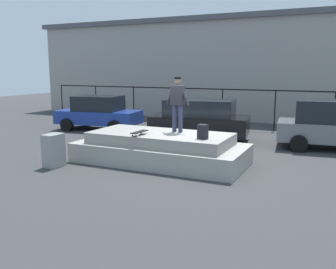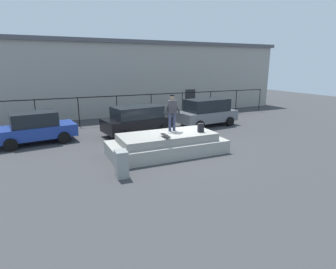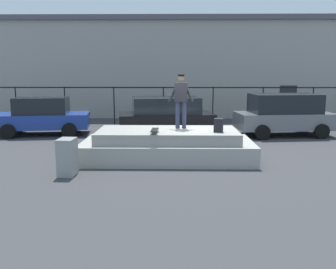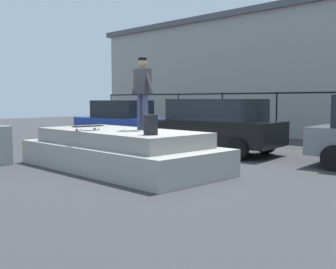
{
  "view_description": "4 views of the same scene",
  "coord_description": "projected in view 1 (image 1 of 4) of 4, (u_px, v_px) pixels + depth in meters",
  "views": [
    {
      "loc": [
        4.3,
        -11.01,
        3.02
      ],
      "look_at": [
        -1.09,
        0.39,
        0.78
      ],
      "focal_mm": 39.53,
      "sensor_mm": 36.0,
      "label": 1
    },
    {
      "loc": [
        -6.21,
        -12.03,
        4.14
      ],
      "look_at": [
        -0.38,
        0.71,
        0.6
      ],
      "focal_mm": 29.5,
      "sensor_mm": 36.0,
      "label": 2
    },
    {
      "loc": [
        -0.76,
        -12.32,
        2.9
      ],
      "look_at": [
        -0.97,
        0.56,
        0.65
      ],
      "focal_mm": 39.45,
      "sensor_mm": 36.0,
      "label": 3
    },
    {
      "loc": [
        7.29,
        -6.88,
        1.74
      ],
      "look_at": [
        -0.38,
        0.66,
        0.84
      ],
      "focal_mm": 44.63,
      "sensor_mm": 36.0,
      "label": 4
    }
  ],
  "objects": [
    {
      "name": "car_blue_sedan_near",
      "position": [
        99.0,
        113.0,
        18.51
      ],
      "size": [
        4.32,
        2.49,
        1.7
      ],
      "color": "navy",
      "rests_on": "ground_plane"
    },
    {
      "name": "ground_plane",
      "position": [
        193.0,
        162.0,
        12.14
      ],
      "size": [
        60.0,
        60.0,
        0.0
      ],
      "primitive_type": "plane",
      "color": "#38383A"
    },
    {
      "name": "warehouse_building",
      "position": [
        271.0,
        68.0,
        23.51
      ],
      "size": [
        31.02,
        7.11,
        6.11
      ],
      "color": "gray",
      "rests_on": "ground_plane"
    },
    {
      "name": "car_black_hatchback_mid",
      "position": [
        200.0,
        119.0,
        15.62
      ],
      "size": [
        4.29,
        2.65,
        1.75
      ],
      "color": "black",
      "rests_on": "ground_plane"
    },
    {
      "name": "backpack",
      "position": [
        203.0,
        132.0,
        10.89
      ],
      "size": [
        0.32,
        0.26,
        0.43
      ],
      "primitive_type": "cube",
      "rotation": [
        0.0,
        0.0,
        6.04
      ],
      "color": "black",
      "rests_on": "concrete_ledge"
    },
    {
      "name": "utility_box",
      "position": [
        54.0,
        150.0,
        11.5
      ],
      "size": [
        0.47,
        0.63,
        1.04
      ],
      "primitive_type": "cube",
      "rotation": [
        0.0,
        0.0,
        -0.06
      ],
      "color": "gray",
      "rests_on": "ground_plane"
    },
    {
      "name": "skateboard",
      "position": [
        139.0,
        132.0,
        11.51
      ],
      "size": [
        0.25,
        0.79,
        0.12
      ],
      "color": "black",
      "rests_on": "concrete_ledge"
    },
    {
      "name": "concrete_ledge",
      "position": [
        160.0,
        149.0,
        12.07
      ],
      "size": [
        5.53,
        2.53,
        0.98
      ],
      "color": "#9E9B93",
      "rests_on": "ground_plane"
    },
    {
      "name": "skateboarder",
      "position": [
        178.0,
        101.0,
        11.94
      ],
      "size": [
        0.85,
        0.27,
        1.78
      ],
      "color": "#2D334C",
      "rests_on": "concrete_ledge"
    },
    {
      "name": "fence_row",
      "position": [
        248.0,
        101.0,
        18.59
      ],
      "size": [
        24.06,
        0.06,
        2.02
      ],
      "color": "black",
      "rests_on": "ground_plane"
    },
    {
      "name": "car_grey_hatchback_far",
      "position": [
        336.0,
        124.0,
        13.89
      ],
      "size": [
        4.39,
        2.45,
        1.86
      ],
      "color": "slate",
      "rests_on": "ground_plane"
    }
  ]
}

